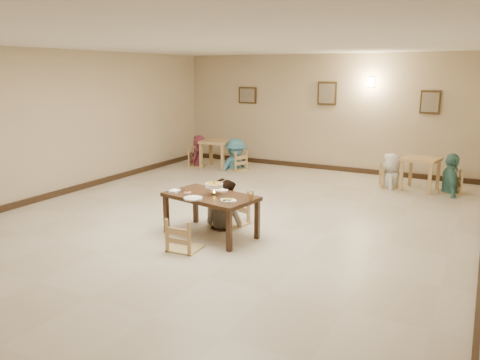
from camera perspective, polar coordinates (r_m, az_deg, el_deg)
The scene contains 31 objects.
floor at distance 8.29m, azimuth -1.20°, elevation -4.82°, with size 10.00×10.00×0.00m, color beige.
ceiling at distance 7.90m, azimuth -1.31°, elevation 16.36°, with size 10.00×10.00×0.00m, color silver.
wall_back at distance 12.54m, azimuth 10.08°, elevation 8.08°, with size 10.00×10.00×0.00m, color tan.
wall_left at distance 10.49m, azimuth -20.82°, elevation 6.50°, with size 10.00×10.00×0.00m, color tan.
baseboard_back at distance 12.71m, azimuth 9.78°, elevation 1.60°, with size 8.00×0.06×0.12m, color #2F2013.
baseboard_left at distance 10.71m, azimuth -20.09°, elevation -1.16°, with size 0.06×10.00×0.12m, color #2F2013.
picture_a at distance 13.31m, azimuth 0.92°, elevation 10.28°, with size 0.55×0.04×0.45m.
picture_b at distance 12.43m, azimuth 10.56°, elevation 10.34°, with size 0.50×0.04×0.60m.
picture_c at distance 11.93m, azimuth 22.17°, elevation 8.77°, with size 0.45×0.04×0.55m.
wall_sconce at distance 12.14m, azimuth 15.67°, elevation 11.44°, with size 0.16×0.05×0.22m, color #FFD88C.
main_table at distance 7.34m, azimuth -3.60°, elevation -2.40°, with size 1.55×1.04×0.67m.
chair_far at distance 7.87m, azimuth -1.23°, elevation -1.70°, with size 0.51×0.51×1.08m.
chair_near at distance 6.84m, azimuth -6.79°, elevation -4.73°, with size 0.44×0.44×0.93m.
main_diner at distance 7.72m, azimuth -1.97°, elevation 0.18°, with size 0.80×0.62×1.65m, color gray.
curry_warmer at distance 7.29m, azimuth -3.18°, elevation -0.66°, with size 0.31×0.28×0.25m.
rice_plate_far at distance 7.55m, azimuth -2.49°, elevation -1.21°, with size 0.28×0.28×0.06m.
rice_plate_near at distance 7.10m, azimuth -5.74°, elevation -2.19°, with size 0.28×0.28×0.06m.
fried_plate at distance 6.93m, azimuth -1.44°, elevation -2.46°, with size 0.25×0.25×0.06m.
chili_dish at distance 7.44m, azimuth -6.41°, elevation -1.52°, with size 0.11×0.11×0.02m.
napkin_cutlery at distance 7.54m, azimuth -7.95°, elevation -1.34°, with size 0.18×0.27×0.03m.
drink_glass at distance 6.96m, azimuth 1.41°, elevation -2.01°, with size 0.07×0.07×0.14m.
bg_table_left at distance 12.62m, azimuth -2.89°, elevation 4.23°, with size 0.83×0.83×0.75m.
bg_table_right at distance 10.91m, azimuth 21.18°, elevation 1.83°, with size 0.84×0.84×0.72m.
bg_chair_ll at distance 12.89m, azimuth -5.24°, elevation 3.70°, with size 0.43×0.43×0.92m.
bg_chair_lr at distance 12.37m, azimuth -0.53°, elevation 3.54°, with size 0.47×0.47×1.00m.
bg_chair_rl at distance 11.03m, azimuth 17.97°, elevation 1.58°, with size 0.44×0.44×0.95m.
bg_chair_rr at distance 10.95m, azimuth 24.36°, elevation 0.92°, with size 0.43×0.43×0.93m.
bg_diner_a at distance 12.83m, azimuth -5.28°, elevation 5.44°, with size 0.62×0.41×1.71m, color maroon.
bg_diner_b at distance 12.32m, azimuth -0.54°, elevation 5.07°, with size 1.07×0.62×1.66m, color teal.
bg_diner_c at distance 10.98m, azimuth 18.07°, elevation 3.10°, with size 0.75×0.49×1.54m, color silver.
bg_diner_d at distance 10.88m, azimuth 24.56°, elevation 2.98°, with size 1.01×0.42×1.72m, color teal.
Camera 1 is at (3.85, -6.88, 2.54)m, focal length 35.00 mm.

